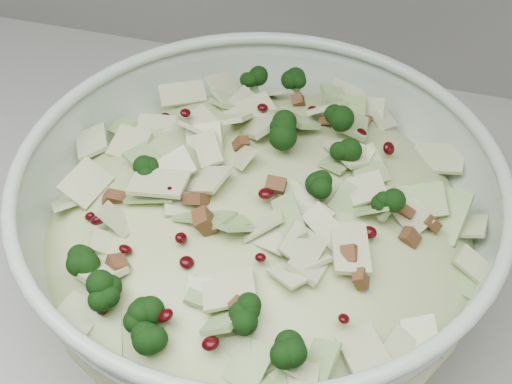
% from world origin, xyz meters
% --- Properties ---
extents(counter, '(3.60, 0.60, 0.90)m').
position_xyz_m(counter, '(0.00, 1.70, 0.45)').
color(counter, '#A1A19D').
rests_on(counter, floor).
extents(mixing_bowl, '(0.42, 0.42, 0.16)m').
position_xyz_m(mixing_bowl, '(0.34, 1.60, 0.98)').
color(mixing_bowl, '#B6C8B8').
rests_on(mixing_bowl, counter).
extents(salad, '(0.48, 0.48, 0.16)m').
position_xyz_m(salad, '(0.34, 1.60, 1.01)').
color(salad, '#B9C284').
rests_on(salad, mixing_bowl).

